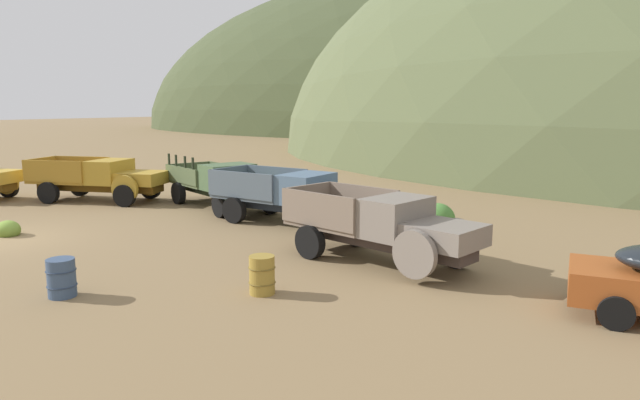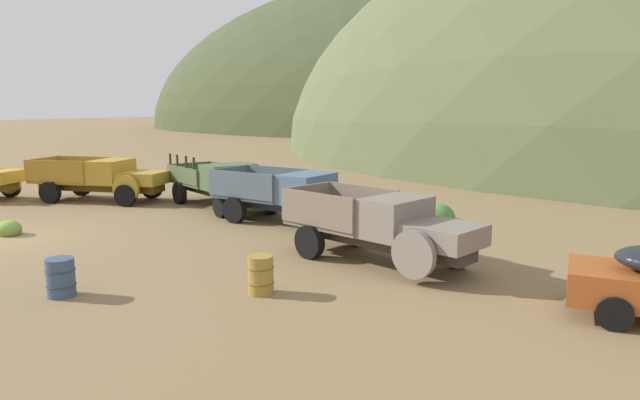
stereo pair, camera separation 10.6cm
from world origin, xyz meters
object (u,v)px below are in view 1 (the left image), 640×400
(truck_weathered_green, at_px, (227,185))
(truck_primer_gray, at_px, (391,228))
(oil_drum_spare, at_px, (61,278))
(truck_mustard, at_px, (107,179))
(truck_chalk_blue, at_px, (303,197))
(oil_drum_foreground, at_px, (262,275))

(truck_weathered_green, xyz_separation_m, truck_primer_gray, (9.48, -4.04, 0.02))
(truck_primer_gray, xyz_separation_m, oil_drum_spare, (-5.20, -6.36, -0.58))
(truck_weathered_green, relative_size, truck_primer_gray, 1.11)
(truck_mustard, distance_m, truck_chalk_blue, 10.34)
(truck_mustard, relative_size, oil_drum_foreground, 7.17)
(truck_mustard, height_order, truck_chalk_blue, same)
(truck_mustard, bearing_deg, truck_weathered_green, -5.32)
(truck_weathered_green, distance_m, truck_chalk_blue, 4.65)
(truck_primer_gray, bearing_deg, truck_mustard, -178.03)
(truck_weathered_green, height_order, oil_drum_foreground, truck_weathered_green)
(truck_mustard, xyz_separation_m, oil_drum_foreground, (13.80, -6.31, -0.57))
(truck_mustard, relative_size, truck_weathered_green, 0.97)
(truck_weathered_green, distance_m, oil_drum_foreground, 11.19)
(truck_weathered_green, relative_size, truck_chalk_blue, 1.04)
(oil_drum_foreground, bearing_deg, oil_drum_spare, -145.04)
(truck_chalk_blue, height_order, oil_drum_foreground, truck_chalk_blue)
(truck_chalk_blue, bearing_deg, truck_mustard, -176.29)
(truck_chalk_blue, relative_size, oil_drum_spare, 7.23)
(oil_drum_spare, height_order, oil_drum_foreground, oil_drum_foreground)
(truck_mustard, distance_m, truck_weathered_green, 5.99)
(truck_primer_gray, height_order, oil_drum_foreground, truck_primer_gray)
(truck_chalk_blue, xyz_separation_m, truck_primer_gray, (4.94, -3.03, 0.01))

